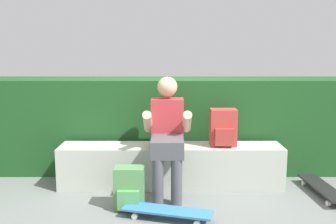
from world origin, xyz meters
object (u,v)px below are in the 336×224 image
(person_skater, at_px, (169,132))
(backpack_on_bench, at_px, (224,128))
(skateboard_near_person, at_px, (169,211))
(skateboard_beside_bench, at_px, (324,188))
(backpack_on_ground, at_px, (130,188))
(bench_main, at_px, (172,166))

(person_skater, distance_m, backpack_on_bench, 0.63)
(skateboard_near_person, height_order, skateboard_beside_bench, same)
(skateboard_near_person, height_order, backpack_on_ground, backpack_on_ground)
(person_skater, bearing_deg, backpack_on_ground, -132.23)
(person_skater, relative_size, skateboard_near_person, 1.46)
(skateboard_near_person, xyz_separation_m, backpack_on_bench, (0.60, 0.83, 0.57))
(skateboard_beside_bench, bearing_deg, bench_main, 170.13)
(backpack_on_ground, bearing_deg, bench_main, 56.52)
(person_skater, bearing_deg, backpack_on_bench, 18.17)
(bench_main, bearing_deg, skateboard_beside_bench, -9.87)
(bench_main, xyz_separation_m, skateboard_near_person, (-0.04, -0.84, -0.15))
(person_skater, relative_size, backpack_on_ground, 3.01)
(backpack_on_bench, relative_size, backpack_on_ground, 1.00)
(bench_main, distance_m, skateboard_beside_bench, 1.60)
(backpack_on_bench, bearing_deg, person_skater, -161.83)
(person_skater, height_order, backpack_on_bench, person_skater)
(bench_main, distance_m, backpack_on_ground, 0.72)
(bench_main, distance_m, skateboard_near_person, 0.86)
(person_skater, height_order, skateboard_beside_bench, person_skater)
(person_skater, xyz_separation_m, skateboard_beside_bench, (1.60, -0.07, -0.58))
(backpack_on_ground, bearing_deg, skateboard_beside_bench, 9.54)
(person_skater, distance_m, backpack_on_ground, 0.70)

